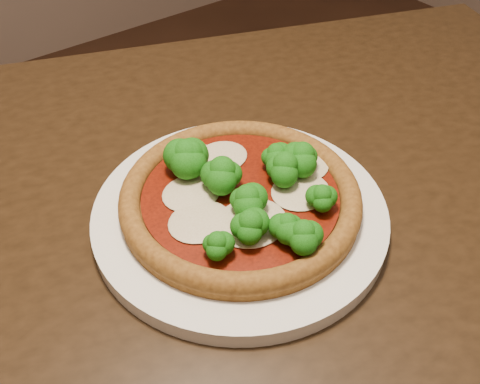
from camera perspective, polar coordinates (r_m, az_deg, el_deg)
dining_table at (r=0.64m, az=-5.56°, el=-10.18°), size 1.45×1.23×0.75m
plate at (r=0.57m, az=0.00°, el=-2.29°), size 0.31×0.31×0.02m
pizza at (r=0.55m, az=0.20°, el=-0.04°), size 0.25×0.25×0.06m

